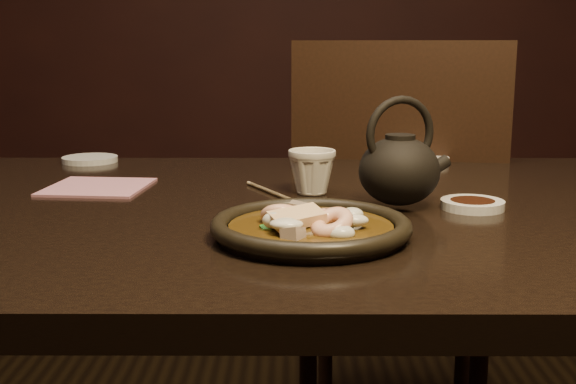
{
  "coord_description": "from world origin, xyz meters",
  "views": [
    {
      "loc": [
        0.06,
        -1.06,
        0.99
      ],
      "look_at": [
        0.05,
        -0.15,
        0.8
      ],
      "focal_mm": 45.0,
      "sensor_mm": 36.0,
      "label": 1
    }
  ],
  "objects_px": {
    "plate": "(311,228)",
    "tea_cup": "(312,170)",
    "chair": "(396,239)",
    "teapot": "(400,167)",
    "table": "(253,253)"
  },
  "relations": [
    {
      "from": "chair",
      "to": "tea_cup",
      "type": "height_order",
      "value": "chair"
    },
    {
      "from": "tea_cup",
      "to": "teapot",
      "type": "distance_m",
      "value": 0.16
    },
    {
      "from": "table",
      "to": "teapot",
      "type": "height_order",
      "value": "teapot"
    },
    {
      "from": "teapot",
      "to": "tea_cup",
      "type": "bearing_deg",
      "value": 119.73
    },
    {
      "from": "teapot",
      "to": "table",
      "type": "bearing_deg",
      "value": 152.29
    },
    {
      "from": "plate",
      "to": "tea_cup",
      "type": "relative_size",
      "value": 3.26
    },
    {
      "from": "table",
      "to": "plate",
      "type": "bearing_deg",
      "value": -66.66
    },
    {
      "from": "table",
      "to": "plate",
      "type": "distance_m",
      "value": 0.23
    },
    {
      "from": "chair",
      "to": "teapot",
      "type": "distance_m",
      "value": 0.65
    },
    {
      "from": "table",
      "to": "chair",
      "type": "distance_m",
      "value": 0.65
    },
    {
      "from": "table",
      "to": "chair",
      "type": "xyz_separation_m",
      "value": [
        0.3,
        0.56,
        -0.13
      ]
    },
    {
      "from": "table",
      "to": "teapot",
      "type": "distance_m",
      "value": 0.26
    },
    {
      "from": "plate",
      "to": "tea_cup",
      "type": "xyz_separation_m",
      "value": [
        0.01,
        0.27,
        0.03
      ]
    },
    {
      "from": "chair",
      "to": "tea_cup",
      "type": "distance_m",
      "value": 0.58
    },
    {
      "from": "chair",
      "to": "tea_cup",
      "type": "relative_size",
      "value": 12.92
    }
  ]
}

